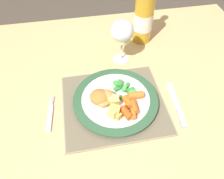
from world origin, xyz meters
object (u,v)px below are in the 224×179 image
Objects in this scene: dinner_plate at (116,100)px; fork at (50,115)px; dining_table at (123,105)px; table_knife at (178,108)px; wine_glass at (122,33)px; bottle at (144,15)px.

fork is (-0.21, -0.01, -0.01)m from dinner_plate.
table_knife is (0.15, -0.11, 0.09)m from dining_table.
fork is at bearing 173.67° from table_knife.
wine_glass is at bearing 82.09° from dining_table.
dinner_plate reaches higher than table_knife.
dinner_plate is (-0.04, -0.05, 0.11)m from dining_table.
dining_table is 8.68× the size of fork.
dinner_plate is at bearing 3.04° from fork.
fork is 0.37m from wine_glass.
dining_table is at bearing 14.34° from fork.
table_knife is at bearing -6.33° from fork.
dining_table is at bearing -116.56° from bottle.
bottle is (0.38, 0.33, 0.11)m from fork.
dinner_plate is at bearing 163.81° from table_knife.
table_knife is at bearing -35.76° from dining_table.
dining_table is 0.21m from table_knife.
table_knife is 0.32m from wine_glass.
dinner_plate is 0.21m from fork.
dining_table is at bearing -97.91° from wine_glass.
dinner_plate is 0.38m from bottle.
fork is 0.47× the size of bottle.
dining_table is 6.55× the size of table_knife.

